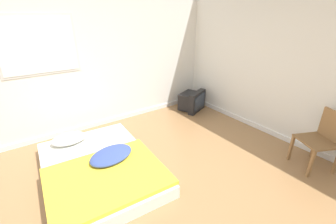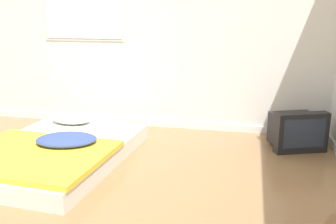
% 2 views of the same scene
% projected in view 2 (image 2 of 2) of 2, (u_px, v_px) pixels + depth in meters
% --- Properties ---
extents(ground_plane, '(20.00, 20.00, 0.00)m').
position_uv_depth(ground_plane, '(9.00, 210.00, 2.95)').
color(ground_plane, '#997047').
extents(wall_back, '(7.95, 0.08, 2.60)m').
position_uv_depth(wall_back, '(113.00, 29.00, 4.93)').
color(wall_back, white).
rests_on(wall_back, ground_plane).
extents(mattress_bed, '(1.49, 2.02, 0.31)m').
position_uv_depth(mattress_bed, '(54.00, 150.00, 3.89)').
color(mattress_bed, silver).
rests_on(mattress_bed, ground_plane).
extents(crt_tv, '(0.65, 0.59, 0.45)m').
position_uv_depth(crt_tv, '(296.00, 130.00, 4.24)').
color(crt_tv, black).
rests_on(crt_tv, ground_plane).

